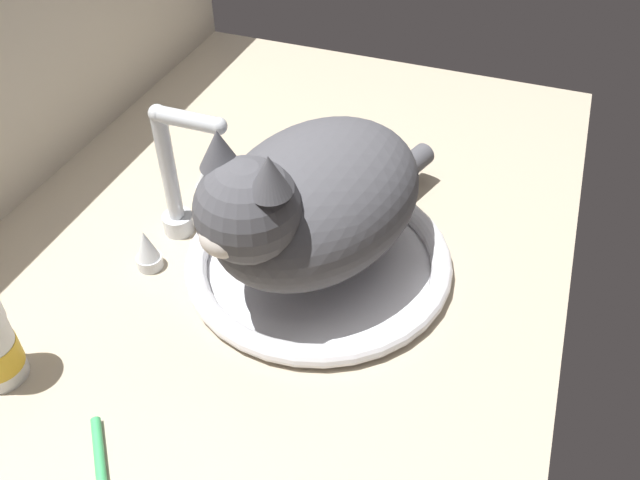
# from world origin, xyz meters

# --- Properties ---
(countertop) EXTENTS (1.14, 0.73, 0.03)m
(countertop) POSITION_xyz_m (0.00, 0.00, 0.01)
(countertop) COLOR #B7A88E
(countertop) RESTS_ON ground
(sink_basin) EXTENTS (0.33, 0.33, 0.03)m
(sink_basin) POSITION_xyz_m (0.00, -0.07, 0.04)
(sink_basin) COLOR white
(sink_basin) RESTS_ON countertop
(faucet) EXTENTS (0.19, 0.11, 0.19)m
(faucet) POSITION_xyz_m (0.00, 0.12, 0.10)
(faucet) COLOR silver
(faucet) RESTS_ON countertop
(cat) EXTENTS (0.40, 0.28, 0.21)m
(cat) POSITION_xyz_m (-0.01, -0.06, 0.14)
(cat) COLOR #4C4C51
(cat) RESTS_ON sink_basin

